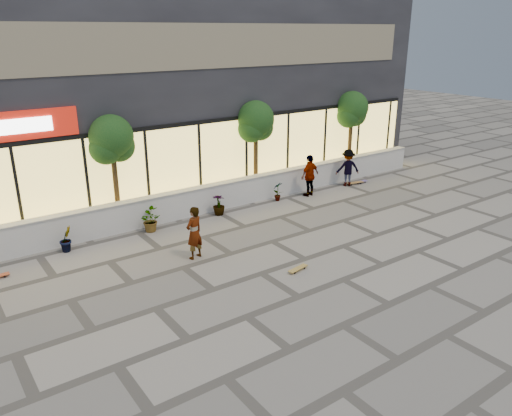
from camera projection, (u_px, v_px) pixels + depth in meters
ground at (343, 280)px, 13.91m from camera, size 80.00×80.00×0.00m
planter_wall at (213, 197)px, 19.09m from camera, size 22.00×0.42×1.04m
retail_building at (147, 85)px, 22.03m from camera, size 24.00×9.17×8.50m
shrub_b at (66, 239)px, 15.58m from camera, size 0.57×0.57×0.81m
shrub_c at (149, 220)px, 17.12m from camera, size 0.68×0.77×0.81m
shrub_d at (219, 204)px, 18.65m from camera, size 0.64×0.64×0.81m
shrub_e at (278, 191)px, 20.19m from camera, size 0.46×0.35×0.81m
tree_midwest at (112, 142)px, 16.87m from camera, size 1.60×1.50×3.92m
tree_mideast at (256, 124)px, 20.16m from camera, size 1.60×1.50×3.92m
tree_east at (352, 111)px, 23.18m from camera, size 1.60×1.50×3.92m
skater_center at (194, 233)px, 14.96m from camera, size 0.69×0.55×1.65m
skater_right_near at (310, 176)px, 20.64m from camera, size 1.09×0.60×1.75m
skater_right_far at (348, 168)px, 22.01m from camera, size 1.22×0.99×1.64m
skateboard_center at (298, 268)px, 14.40m from camera, size 0.73×0.30×0.09m
skateboard_right_near at (355, 183)px, 22.42m from camera, size 0.84×0.36×0.10m
skateboard_right_far at (361, 182)px, 22.62m from camera, size 0.73×0.25×0.09m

